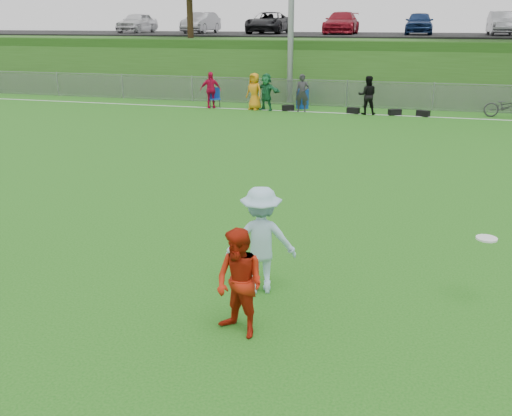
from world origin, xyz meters
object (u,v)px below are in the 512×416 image
(player_red_center, at_px, (240,283))
(recycling_bin, at_px, (302,99))
(player_blue, at_px, (261,240))
(bicycle, at_px, (507,107))
(frisbee, at_px, (487,239))

(player_red_center, bearing_deg, recycling_bin, 124.47)
(player_blue, relative_size, bicycle, 0.92)
(frisbee, distance_m, bicycle, 18.55)
(player_red_center, relative_size, recycling_bin, 1.65)
(bicycle, bearing_deg, frisbee, 179.78)
(player_red_center, xyz_separation_m, recycling_bin, (-3.22, 20.47, -0.30))
(player_red_center, bearing_deg, bicycle, 99.50)
(recycling_bin, bearing_deg, bicycle, -1.91)
(player_red_center, distance_m, bicycle, 20.99)
(bicycle, bearing_deg, player_blue, 170.56)
(recycling_bin, bearing_deg, frisbee, -71.04)
(recycling_bin, bearing_deg, player_blue, -80.66)
(player_blue, distance_m, bicycle, 19.73)
(player_red_center, height_order, player_blue, player_blue)
(player_blue, bearing_deg, bicycle, -123.93)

